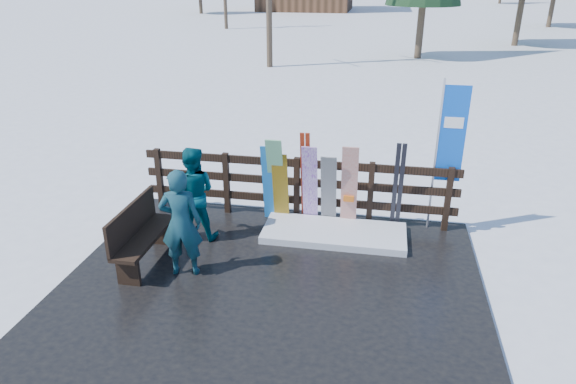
% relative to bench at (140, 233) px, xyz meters
% --- Properties ---
extents(ground, '(700.00, 700.00, 0.00)m').
position_rel_bench_xyz_m(ground, '(2.06, -0.22, -0.60)').
color(ground, white).
rests_on(ground, ground).
extents(deck, '(6.00, 5.00, 0.08)m').
position_rel_bench_xyz_m(deck, '(2.06, -0.22, -0.56)').
color(deck, black).
rests_on(deck, ground).
extents(fence, '(5.60, 0.10, 1.15)m').
position_rel_bench_xyz_m(fence, '(2.06, 1.98, 0.14)').
color(fence, black).
rests_on(fence, deck).
extents(snow_patch, '(2.39, 1.00, 0.12)m').
position_rel_bench_xyz_m(snow_patch, '(2.80, 1.38, -0.46)').
color(snow_patch, white).
rests_on(snow_patch, deck).
extents(bench, '(0.41, 1.50, 0.97)m').
position_rel_bench_xyz_m(bench, '(0.00, 0.00, 0.00)').
color(bench, black).
rests_on(bench, deck).
extents(snowboard_0, '(0.27, 0.30, 1.45)m').
position_rel_bench_xyz_m(snowboard_0, '(1.62, 1.76, 0.21)').
color(snowboard_0, blue).
rests_on(snowboard_0, deck).
extents(snowboard_1, '(0.28, 0.47, 1.59)m').
position_rel_bench_xyz_m(snowboard_1, '(1.73, 1.76, 0.28)').
color(snowboard_1, silver).
rests_on(snowboard_1, deck).
extents(snowboard_2, '(0.27, 0.28, 1.32)m').
position_rel_bench_xyz_m(snowboard_2, '(1.81, 1.76, 0.14)').
color(snowboard_2, '#FFB70F').
rests_on(snowboard_2, deck).
extents(snowboard_3, '(0.26, 0.38, 1.50)m').
position_rel_bench_xyz_m(snowboard_3, '(2.32, 1.76, 0.23)').
color(snowboard_3, white).
rests_on(snowboard_3, deck).
extents(snowboard_4, '(0.27, 0.37, 1.34)m').
position_rel_bench_xyz_m(snowboard_4, '(2.65, 1.76, 0.15)').
color(snowboard_4, black).
rests_on(snowboard_4, deck).
extents(snowboard_5, '(0.28, 0.28, 1.52)m').
position_rel_bench_xyz_m(snowboard_5, '(3.00, 1.76, 0.24)').
color(snowboard_5, silver).
rests_on(snowboard_5, deck).
extents(ski_pair_a, '(0.17, 0.34, 1.70)m').
position_rel_bench_xyz_m(ski_pair_a, '(2.24, 1.83, 0.34)').
color(ski_pair_a, '#A62D14').
rests_on(ski_pair_a, deck).
extents(ski_pair_b, '(0.17, 0.27, 1.61)m').
position_rel_bench_xyz_m(ski_pair_b, '(3.81, 1.83, 0.29)').
color(ski_pair_b, black).
rests_on(ski_pair_b, deck).
extents(rental_flag, '(0.45, 0.04, 2.60)m').
position_rel_bench_xyz_m(rental_flag, '(4.55, 2.03, 1.09)').
color(rental_flag, silver).
rests_on(rental_flag, deck).
extents(person_front, '(0.67, 0.51, 1.64)m').
position_rel_bench_xyz_m(person_front, '(0.74, -0.15, 0.31)').
color(person_front, '#185958').
rests_on(person_front, deck).
extents(person_back, '(0.87, 0.73, 1.59)m').
position_rel_bench_xyz_m(person_back, '(0.51, 0.93, 0.28)').
color(person_back, '#054956').
rests_on(person_back, deck).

